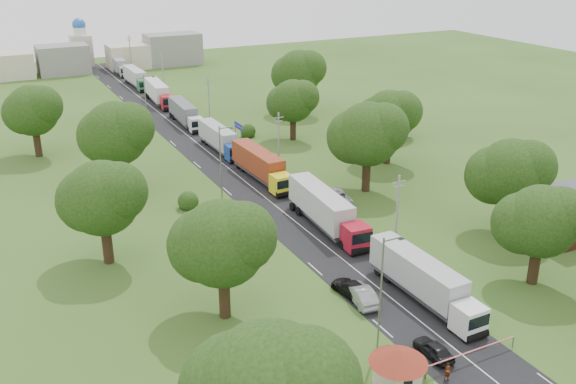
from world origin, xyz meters
TOP-DOWN VIEW (x-y plane):
  - ground at (0.00, 0.00)m, footprint 260.00×260.00m
  - road at (0.00, 20.00)m, footprint 8.00×200.00m
  - boom_barrier at (-1.36, -25.00)m, footprint 9.22×0.35m
  - guard_booth at (-7.20, -25.00)m, footprint 4.40×4.40m
  - info_sign at (5.20, 35.00)m, footprint 0.12×3.10m
  - pole_1 at (5.50, -7.00)m, footprint 1.60×0.24m
  - pole_2 at (5.50, 21.00)m, footprint 1.60×0.24m
  - pole_3 at (5.50, 49.00)m, footprint 1.60×0.24m
  - pole_4 at (5.50, 77.00)m, footprint 1.60×0.24m
  - pole_5 at (5.50, 105.00)m, footprint 1.60×0.24m
  - lamp_0 at (-5.35, -20.00)m, footprint 2.03×0.22m
  - lamp_1 at (-5.35, 15.00)m, footprint 2.03×0.22m
  - lamp_2 at (-5.35, 50.00)m, footprint 2.03×0.22m
  - tree_2 at (13.99, -17.86)m, footprint 8.00×8.00m
  - tree_3 at (19.99, -7.84)m, footprint 8.80×8.80m
  - tree_4 at (12.99, 10.17)m, footprint 9.60×9.60m
  - tree_5 at (21.99, 18.16)m, footprint 8.80×8.80m
  - tree_6 at (14.99, 35.14)m, footprint 8.00×8.00m
  - tree_7 at (23.99, 50.17)m, footprint 9.60×9.60m
  - tree_10 at (-15.01, -9.84)m, footprint 8.80×8.80m
  - tree_11 at (-22.01, 5.16)m, footprint 8.80×8.80m
  - tree_12 at (-16.01, 25.17)m, footprint 9.60×9.60m
  - tree_13 at (-24.01, 45.16)m, footprint 8.80×8.80m
  - house_brick at (26.00, -12.00)m, footprint 8.60×6.60m
  - house_cream at (30.00, 30.00)m, footprint 10.08×10.08m
  - distant_town at (0.68, 110.00)m, footprint 52.00×8.00m
  - church at (-4.00, 118.00)m, footprint 5.00×5.00m
  - truck_0 at (2.36, -15.72)m, footprint 2.61×14.50m
  - truck_1 at (2.29, 2.31)m, footprint 3.52×15.61m
  - truck_2 at (2.26, 20.01)m, footprint 2.89×14.79m
  - truck_3 at (1.89, 34.84)m, footprint 2.41×13.66m
  - truck_4 at (1.92, 52.18)m, footprint 2.94×14.04m
  - truck_5 at (2.15, 69.81)m, footprint 3.39×15.08m
  - truck_6 at (2.11, 87.38)m, footprint 2.60×14.10m
  - truck_7 at (2.17, 104.46)m, footprint 2.86×13.69m
  - car_lane_front at (-2.21, -23.07)m, footprint 1.64×3.92m
  - car_lane_mid at (-2.93, -13.46)m, footprint 2.33×5.06m
  - car_lane_rear at (-3.00, -12.00)m, footprint 2.52×5.02m
  - car_verge_near at (7.52, 8.54)m, footprint 3.77×6.30m
  - car_verge_far at (5.50, 32.08)m, footprint 2.31×4.24m
  - pedestrian_near at (-3.24, -26.01)m, footprint 0.58×0.39m
  - pedestrian_booth at (-5.76, -23.35)m, footprint 0.94×0.97m

SIDE VIEW (x-z plane):
  - ground at x=0.00m, z-range 0.00..0.00m
  - road at x=0.00m, z-range -0.02..0.02m
  - car_lane_front at x=-2.21m, z-range 0.00..1.33m
  - car_verge_far at x=5.50m, z-range 0.00..1.37m
  - car_lane_rear at x=-3.00m, z-range 0.00..1.40m
  - pedestrian_near at x=-3.24m, z-range 0.00..1.55m
  - pedestrian_booth at x=-5.76m, z-range 0.00..1.57m
  - car_lane_mid at x=-2.93m, z-range 0.00..1.61m
  - car_verge_near at x=7.52m, z-range 0.00..1.64m
  - boom_barrier at x=-1.36m, z-range 0.30..1.48m
  - truck_7 at x=2.17m, z-range 0.12..3.90m
  - truck_3 at x=1.89m, z-range 0.12..3.90m
  - truck_4 at x=1.92m, z-range 0.12..4.00m
  - truck_6 at x=2.11m, z-range 0.12..4.03m
  - truck_0 at x=2.36m, z-range 0.12..4.14m
  - guard_booth at x=-7.20m, z-range 0.44..3.89m
  - truck_2 at x=2.26m, z-range 0.12..4.22m
  - truck_5 at x=2.15m, z-range 0.13..4.29m
  - truck_1 at x=2.29m, z-range 0.13..4.44m
  - house_brick at x=26.00m, z-range 0.05..5.25m
  - info_sign at x=5.20m, z-range 0.95..5.05m
  - distant_town at x=0.68m, z-range -0.51..7.49m
  - house_cream at x=30.00m, z-range 0.74..6.54m
  - pole_1 at x=5.50m, z-range 0.18..9.18m
  - pole_2 at x=5.50m, z-range 0.18..9.18m
  - pole_3 at x=5.50m, z-range 0.18..9.18m
  - pole_4 at x=5.50m, z-range 0.18..9.18m
  - pole_5 at x=5.50m, z-range 0.18..9.18m
  - church at x=-4.00m, z-range -0.76..11.54m
  - lamp_0 at x=-5.35m, z-range 0.55..10.55m
  - lamp_1 at x=-5.35m, z-range 0.55..10.55m
  - lamp_2 at x=-5.35m, z-range 0.55..10.55m
  - tree_2 at x=13.99m, z-range 1.55..11.65m
  - tree_6 at x=14.99m, z-range 1.55..11.65m
  - tree_3 at x=19.99m, z-range 1.69..12.76m
  - tree_5 at x=21.99m, z-range 1.69..12.76m
  - tree_10 at x=-15.01m, z-range 1.69..12.76m
  - tree_11 at x=-22.01m, z-range 1.69..12.76m
  - tree_13 at x=-24.01m, z-range 1.69..12.76m
  - tree_4 at x=12.99m, z-range 1.83..13.88m
  - tree_7 at x=23.99m, z-range 1.83..13.88m
  - tree_12 at x=-16.01m, z-range 1.83..13.88m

